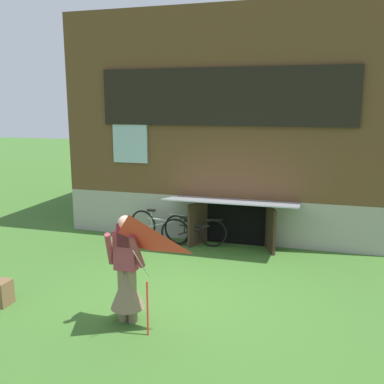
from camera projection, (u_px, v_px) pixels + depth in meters
The scene contains 6 objects.
ground_plane at pixel (185, 292), 7.76m from camera, with size 60.00×60.00×0.00m, color #3D6B28.
log_house at pixel (242, 124), 12.42m from camera, with size 8.07×6.17×5.48m.
person at pixel (127, 278), 6.59m from camera, with size 0.61×0.53×1.68m.
kite at pixel (130, 247), 5.86m from camera, with size 1.05×0.97×1.76m.
bicycle_black at pixel (194, 232), 10.21m from camera, with size 1.54×0.35×0.71m.
bicycle_silver at pixel (160, 226), 10.58m from camera, with size 1.68×0.36×0.78m.
Camera 1 is at (2.14, -6.93, 3.29)m, focal length 40.82 mm.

